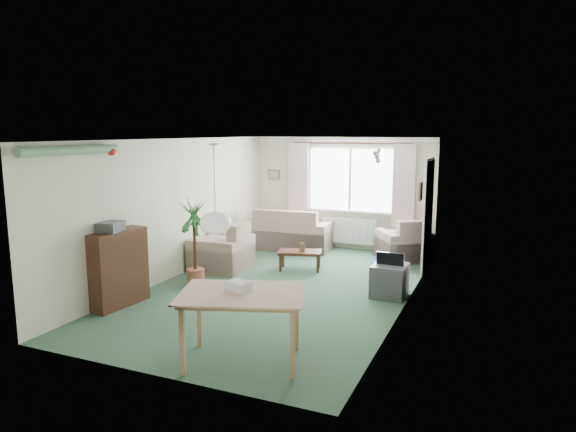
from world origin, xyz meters
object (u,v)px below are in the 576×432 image
at_px(armchair_corner, 404,239).
at_px(coffee_table, 300,260).
at_px(pet_bed, 389,265).
at_px(houseplant, 195,241).
at_px(bookshelf, 119,268).
at_px(dining_table, 243,328).
at_px(tv_cube, 390,281).
at_px(sofa, 290,228).
at_px(armchair_left, 222,246).

relative_size(armchair_corner, coffee_table, 1.20).
bearing_deg(pet_bed, houseplant, -140.48).
height_order(bookshelf, houseplant, houseplant).
bearing_deg(dining_table, tv_cube, 70.89).
bearing_deg(pet_bed, tv_cube, -78.04).
bearing_deg(sofa, coffee_table, 113.91).
height_order(bookshelf, pet_bed, bookshelf).
relative_size(houseplant, dining_table, 1.18).
relative_size(coffee_table, dining_table, 0.63).
bearing_deg(armchair_left, houseplant, 3.86).
xyz_separation_m(coffee_table, pet_bed, (1.51, 0.70, -0.11)).
distance_m(coffee_table, pet_bed, 1.67).
xyz_separation_m(bookshelf, houseplant, (0.45, 1.30, 0.18)).
bearing_deg(armchair_left, tv_cube, 80.82).
xyz_separation_m(houseplant, pet_bed, (2.75, 2.27, -0.67)).
bearing_deg(tv_cube, armchair_corner, 96.73).
height_order(coffee_table, pet_bed, coffee_table).
xyz_separation_m(sofa, tv_cube, (2.69, -2.45, -0.19)).
bearing_deg(armchair_corner, armchair_left, 1.04).
xyz_separation_m(sofa, armchair_left, (-0.51, -2.06, 0.00)).
bearing_deg(houseplant, tv_cube, 12.04).
relative_size(sofa, armchair_corner, 1.88).
bearing_deg(armchair_left, bookshelf, -10.53).
bearing_deg(houseplant, armchair_left, 96.14).
height_order(armchair_left, dining_table, armchair_left).
xyz_separation_m(armchair_corner, tv_cube, (0.22, -2.42, -0.17)).
relative_size(bookshelf, tv_cube, 2.02).
height_order(sofa, coffee_table, sofa).
bearing_deg(tv_cube, houseplant, -166.54).
bearing_deg(sofa, armchair_left, 71.35).
relative_size(armchair_corner, dining_table, 0.75).
bearing_deg(tv_cube, bookshelf, -149.61).
height_order(coffee_table, dining_table, dining_table).
relative_size(armchair_corner, armchair_left, 0.95).
bearing_deg(coffee_table, armchair_corner, 43.03).
height_order(armchair_corner, tv_cube, armchair_corner).
relative_size(dining_table, pet_bed, 1.97).
bearing_deg(armchair_corner, pet_bed, 48.59).
bearing_deg(dining_table, bookshelf, 159.61).
xyz_separation_m(sofa, houseplant, (-0.40, -3.11, 0.30)).
relative_size(dining_table, tv_cube, 2.25).
bearing_deg(houseplant, dining_table, -47.13).
xyz_separation_m(armchair_left, dining_table, (2.19, -3.29, -0.05)).
relative_size(armchair_corner, bookshelf, 0.84).
bearing_deg(dining_table, armchair_left, 123.71).
bearing_deg(sofa, bookshelf, 74.35).
relative_size(sofa, pet_bed, 2.78).
bearing_deg(tv_cube, sofa, 139.10).
xyz_separation_m(bookshelf, pet_bed, (3.20, 3.57, -0.50)).
xyz_separation_m(coffee_table, houseplant, (-1.24, -1.57, 0.56)).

